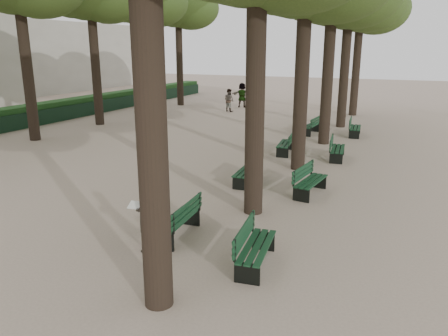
% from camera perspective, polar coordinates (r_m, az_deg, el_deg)
% --- Properties ---
extents(ground, '(120.00, 120.00, 0.00)m').
position_cam_1_polar(ground, '(10.63, -9.64, -9.90)').
color(ground, tan).
rests_on(ground, ground).
extents(bench_left_0, '(0.71, 1.84, 0.92)m').
position_cam_1_polar(bench_left_0, '(10.87, -6.09, -7.59)').
color(bench_left_0, black).
rests_on(bench_left_0, ground).
extents(bench_left_1, '(0.70, 1.84, 0.92)m').
position_cam_1_polar(bench_left_1, '(14.97, 3.01, -0.99)').
color(bench_left_1, black).
rests_on(bench_left_1, ground).
extents(bench_left_2, '(0.79, 1.86, 0.92)m').
position_cam_1_polar(bench_left_2, '(19.33, 7.99, 2.67)').
color(bench_left_2, black).
rests_on(bench_left_2, ground).
extents(bench_left_3, '(0.70, 1.84, 0.92)m').
position_cam_1_polar(bench_left_3, '(23.98, 11.22, 5.02)').
color(bench_left_3, black).
rests_on(bench_left_3, ground).
extents(bench_right_0, '(0.78, 1.86, 0.92)m').
position_cam_1_polar(bench_right_0, '(9.49, 4.20, -11.14)').
color(bench_right_0, black).
rests_on(bench_right_0, ground).
extents(bench_right_1, '(0.79, 1.86, 0.92)m').
position_cam_1_polar(bench_right_1, '(14.08, 11.21, -2.36)').
color(bench_right_1, black).
rests_on(bench_right_1, ground).
extents(bench_right_2, '(0.77, 1.85, 0.92)m').
position_cam_1_polar(bench_right_2, '(18.77, 14.57, 1.93)').
color(bench_right_2, black).
rests_on(bench_right_2, ground).
extents(bench_right_3, '(0.72, 1.84, 0.92)m').
position_cam_1_polar(bench_right_3, '(24.01, 16.73, 4.67)').
color(bench_right_3, black).
rests_on(bench_right_3, ground).
extents(man_with_map, '(0.74, 0.78, 1.74)m').
position_cam_1_polar(man_with_map, '(10.10, -10.23, -5.94)').
color(man_with_map, black).
rests_on(man_with_map, ground).
extents(pedestrian_e, '(1.77, 0.57, 1.88)m').
position_cam_1_polar(pedestrian_e, '(34.22, 2.39, 9.50)').
color(pedestrian_e, '#262628').
rests_on(pedestrian_e, ground).
extents(pedestrian_a, '(0.86, 0.58, 1.63)m').
position_cam_1_polar(pedestrian_a, '(31.87, 0.65, 8.85)').
color(pedestrian_a, '#262628').
rests_on(pedestrian_a, ground).
extents(pedestrian_d, '(0.69, 0.83, 1.60)m').
position_cam_1_polar(pedestrian_d, '(35.22, 13.22, 9.06)').
color(pedestrian_d, '#262628').
rests_on(pedestrian_d, ground).
extents(fence, '(0.08, 42.00, 0.90)m').
position_cam_1_polar(fence, '(28.15, -23.30, 5.95)').
color(fence, black).
rests_on(fence, ground).
extents(hedge, '(1.20, 42.00, 1.20)m').
position_cam_1_polar(hedge, '(28.64, -24.30, 6.29)').
color(hedge, '#164016').
rests_on(hedge, ground).
extents(building_far, '(12.00, 16.00, 7.00)m').
position_cam_1_polar(building_far, '(54.01, -22.28, 13.33)').
color(building_far, '#B7B2A3').
rests_on(building_far, ground).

